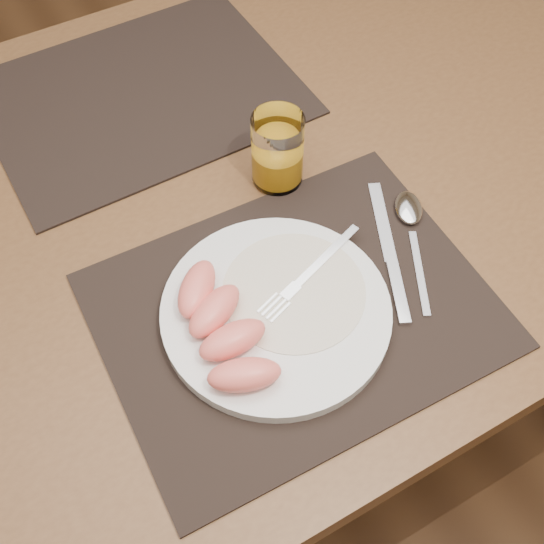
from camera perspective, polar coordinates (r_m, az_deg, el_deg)
The scene contains 11 objects.
ground at distance 1.57m, azimuth -2.65°, elevation -11.34°, with size 5.00×5.00×0.00m, color #55361D.
table at distance 1.00m, azimuth -4.12°, elevation 3.93°, with size 1.40×0.90×0.75m.
placemat_near at distance 0.81m, azimuth 1.94°, elevation -3.22°, with size 0.45×0.35×0.00m, color black.
placemat_far at distance 1.08m, azimuth -10.89°, elevation 14.33°, with size 0.45×0.35×0.00m, color black.
plate at distance 0.80m, azimuth 0.34°, elevation -3.35°, with size 0.27×0.27×0.02m, color white.
plate_dressing at distance 0.80m, azimuth 1.85°, elevation -1.59°, with size 0.17×0.17×0.00m.
fork at distance 0.81m, azimuth 2.67°, elevation -0.56°, with size 0.17×0.07×0.00m.
knife at distance 0.86m, azimuth 9.94°, elevation 0.89°, with size 0.11×0.21×0.01m.
spoon at distance 0.90m, azimuth 11.48°, elevation 4.54°, with size 0.11×0.18×0.01m.
juice_glass at distance 0.90m, azimuth 0.46°, elevation 9.91°, with size 0.07×0.07×0.10m.
grapefruit_wedges at distance 0.76m, azimuth -4.25°, elevation -4.65°, with size 0.10×0.20×0.03m.
Camera 1 is at (-0.24, -0.57, 1.45)m, focal length 45.00 mm.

